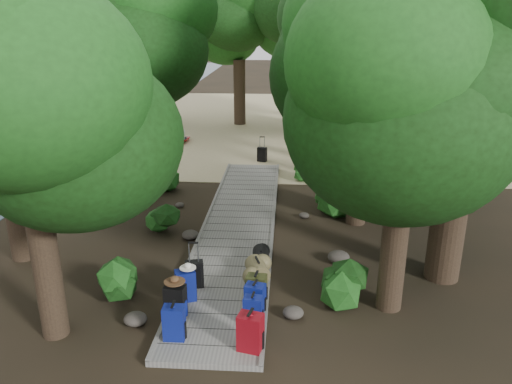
# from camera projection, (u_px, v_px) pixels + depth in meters

# --- Properties ---
(ground) EXTENTS (120.00, 120.00, 0.00)m
(ground) POSITION_uv_depth(u_px,v_px,m) (235.00, 243.00, 13.10)
(ground) COLOR black
(ground) RESTS_ON ground
(sand_beach) EXTENTS (40.00, 22.00, 0.02)m
(sand_beach) POSITION_uv_depth(u_px,v_px,m) (265.00, 122.00, 28.16)
(sand_beach) COLOR tan
(sand_beach) RESTS_ON ground
(boardwalk) EXTENTS (2.00, 12.00, 0.12)m
(boardwalk) POSITION_uv_depth(u_px,v_px,m) (239.00, 226.00, 14.02)
(boardwalk) COLOR gray
(boardwalk) RESTS_ON ground
(backpack_left_a) EXTENTS (0.39, 0.27, 0.72)m
(backpack_left_a) POSITION_uv_depth(u_px,v_px,m) (174.00, 321.00, 8.91)
(backpack_left_a) COLOR navy
(backpack_left_a) RESTS_ON boardwalk
(backpack_left_b) EXTENTS (0.42, 0.32, 0.73)m
(backpack_left_b) POSITION_uv_depth(u_px,v_px,m) (175.00, 299.00, 9.58)
(backpack_left_b) COLOR black
(backpack_left_b) RESTS_ON boardwalk
(backpack_left_c) EXTENTS (0.47, 0.41, 0.73)m
(backpack_left_c) POSITION_uv_depth(u_px,v_px,m) (185.00, 284.00, 10.14)
(backpack_left_c) COLOR navy
(backpack_left_c) RESTS_ON boardwalk
(backpack_right_a) EXTENTS (0.49, 0.40, 0.76)m
(backpack_right_a) POSITION_uv_depth(u_px,v_px,m) (250.00, 330.00, 8.60)
(backpack_right_a) COLOR maroon
(backpack_right_a) RESTS_ON boardwalk
(backpack_right_b) EXTENTS (0.38, 0.29, 0.63)m
(backpack_right_b) POSITION_uv_depth(u_px,v_px,m) (253.00, 309.00, 9.35)
(backpack_right_b) COLOR navy
(backpack_right_b) RESTS_ON boardwalk
(backpack_right_c) EXTENTS (0.43, 0.36, 0.65)m
(backpack_right_c) POSITION_uv_depth(u_px,v_px,m) (255.00, 297.00, 9.75)
(backpack_right_c) COLOR navy
(backpack_right_c) RESTS_ON boardwalk
(backpack_right_d) EXTENTS (0.44, 0.35, 0.61)m
(backpack_right_d) POSITION_uv_depth(u_px,v_px,m) (256.00, 287.00, 10.15)
(backpack_right_d) COLOR #313814
(backpack_right_d) RESTS_ON boardwalk
(duffel_right_khaki) EXTENTS (0.61, 0.76, 0.44)m
(duffel_right_khaki) POSITION_uv_depth(u_px,v_px,m) (257.00, 270.00, 11.02)
(duffel_right_khaki) COLOR brown
(duffel_right_khaki) RESTS_ON boardwalk
(duffel_right_black) EXTENTS (0.42, 0.64, 0.39)m
(duffel_right_black) POSITION_uv_depth(u_px,v_px,m) (261.00, 257.00, 11.68)
(duffel_right_black) COLOR black
(duffel_right_black) RESTS_ON boardwalk
(suitcase_on_boardwalk) EXTENTS (0.42, 0.29, 0.60)m
(suitcase_on_boardwalk) POSITION_uv_depth(u_px,v_px,m) (195.00, 274.00, 10.66)
(suitcase_on_boardwalk) COLOR black
(suitcase_on_boardwalk) RESTS_ON boardwalk
(lone_suitcase_on_sand) EXTENTS (0.42, 0.31, 0.59)m
(lone_suitcase_on_sand) POSITION_uv_depth(u_px,v_px,m) (262.00, 154.00, 20.39)
(lone_suitcase_on_sand) COLOR black
(lone_suitcase_on_sand) RESTS_ON sand_beach
(hat_brown) EXTENTS (0.41, 0.41, 0.12)m
(hat_brown) POSITION_uv_depth(u_px,v_px,m) (174.00, 279.00, 9.47)
(hat_brown) COLOR #51351E
(hat_brown) RESTS_ON backpack_left_b
(hat_white) EXTENTS (0.33, 0.33, 0.11)m
(hat_white) POSITION_uv_depth(u_px,v_px,m) (188.00, 265.00, 9.99)
(hat_white) COLOR silver
(hat_white) RESTS_ON backpack_left_c
(kayak) EXTENTS (1.58, 3.61, 0.35)m
(kayak) POSITION_uv_depth(u_px,v_px,m) (182.00, 140.00, 23.38)
(kayak) COLOR #A30E0E
(kayak) RESTS_ON sand_beach
(sun_lounger) EXTENTS (1.05, 2.15, 0.67)m
(sun_lounger) POSITION_uv_depth(u_px,v_px,m) (318.00, 145.00, 21.77)
(sun_lounger) COLOR silver
(sun_lounger) RESTS_ON sand_beach
(tree_right_a) EXTENTS (4.36, 4.36, 7.27)m
(tree_right_a) POSITION_uv_depth(u_px,v_px,m) (406.00, 133.00, 9.02)
(tree_right_a) COLOR black
(tree_right_a) RESTS_ON ground
(tree_right_b) EXTENTS (6.06, 6.06, 10.83)m
(tree_right_b) POSITION_uv_depth(u_px,v_px,m) (475.00, 28.00, 9.60)
(tree_right_b) COLOR black
(tree_right_b) RESTS_ON ground
(tree_right_c) EXTENTS (4.59, 4.59, 7.95)m
(tree_right_c) POSITION_uv_depth(u_px,v_px,m) (365.00, 83.00, 13.12)
(tree_right_c) COLOR black
(tree_right_c) RESTS_ON ground
(tree_right_d) EXTENTS (5.76, 5.76, 10.56)m
(tree_right_d) POSITION_uv_depth(u_px,v_px,m) (430.00, 29.00, 14.62)
(tree_right_d) COLOR black
(tree_right_d) RESTS_ON ground
(tree_right_e) EXTENTS (5.31, 5.31, 9.56)m
(tree_right_e) POSITION_uv_depth(u_px,v_px,m) (362.00, 42.00, 17.97)
(tree_right_e) COLOR black
(tree_right_e) RESTS_ON ground
(tree_right_f) EXTENTS (5.09, 5.09, 9.08)m
(tree_right_f) POSITION_uv_depth(u_px,v_px,m) (423.00, 46.00, 19.92)
(tree_right_f) COLOR black
(tree_right_f) RESTS_ON ground
(tree_left_a) EXTENTS (4.14, 4.14, 6.90)m
(tree_left_a) POSITION_uv_depth(u_px,v_px,m) (29.00, 156.00, 8.22)
(tree_left_a) COLOR black
(tree_left_a) RESTS_ON ground
(tree_left_c) EXTENTS (4.56, 4.56, 7.94)m
(tree_left_c) POSITION_uv_depth(u_px,v_px,m) (132.00, 75.00, 14.89)
(tree_left_c) COLOR black
(tree_left_c) RESTS_ON ground
(tree_back_a) EXTENTS (5.29, 5.29, 9.15)m
(tree_back_a) POSITION_uv_depth(u_px,v_px,m) (239.00, 38.00, 26.20)
(tree_back_a) COLOR black
(tree_back_a) RESTS_ON ground
(tree_back_b) EXTENTS (5.83, 5.83, 10.41)m
(tree_back_b) POSITION_uv_depth(u_px,v_px,m) (301.00, 26.00, 26.08)
(tree_back_b) COLOR black
(tree_back_b) RESTS_ON ground
(tree_back_c) EXTENTS (4.75, 4.75, 8.55)m
(tree_back_c) POSITION_uv_depth(u_px,v_px,m) (351.00, 44.00, 26.14)
(tree_back_c) COLOR black
(tree_back_c) RESTS_ON ground
(tree_back_d) EXTENTS (4.45, 4.45, 7.42)m
(tree_back_d) POSITION_uv_depth(u_px,v_px,m) (162.00, 55.00, 26.45)
(tree_back_d) COLOR black
(tree_back_d) RESTS_ON ground
(palm_right_a) EXTENTS (4.82, 4.82, 8.22)m
(palm_right_a) POSITION_uv_depth(u_px,v_px,m) (346.00, 64.00, 17.04)
(palm_right_a) COLOR #193F11
(palm_right_a) RESTS_ON ground
(palm_right_b) EXTENTS (4.87, 4.87, 9.41)m
(palm_right_b) POSITION_uv_depth(u_px,v_px,m) (370.00, 40.00, 21.25)
(palm_right_b) COLOR #193F11
(palm_right_b) RESTS_ON ground
(palm_right_c) EXTENTS (4.28, 4.28, 6.81)m
(palm_right_c) POSITION_uv_depth(u_px,v_px,m) (318.00, 67.00, 23.64)
(palm_right_c) COLOR #193F11
(palm_right_c) RESTS_ON ground
(palm_left_a) EXTENTS (4.15, 4.15, 6.60)m
(palm_left_a) POSITION_uv_depth(u_px,v_px,m) (116.00, 85.00, 18.04)
(palm_left_a) COLOR #193F11
(palm_left_a) RESTS_ON ground
(rock_left_a) EXTENTS (0.46, 0.41, 0.25)m
(rock_left_a) POSITION_uv_depth(u_px,v_px,m) (135.00, 319.00, 9.59)
(rock_left_a) COLOR #4C473F
(rock_left_a) RESTS_ON ground
(rock_left_b) EXTENTS (0.31, 0.28, 0.17)m
(rock_left_b) POSITION_uv_depth(u_px,v_px,m) (120.00, 267.00, 11.65)
(rock_left_b) COLOR #4C473F
(rock_left_b) RESTS_ON ground
(rock_left_c) EXTENTS (0.45, 0.41, 0.25)m
(rock_left_c) POSITION_uv_depth(u_px,v_px,m) (190.00, 235.00, 13.31)
(rock_left_c) COLOR #4C473F
(rock_left_c) RESTS_ON ground
(rock_left_d) EXTENTS (0.27, 0.25, 0.15)m
(rock_left_d) POSITION_uv_depth(u_px,v_px,m) (180.00, 205.00, 15.57)
(rock_left_d) COLOR #4C473F
(rock_left_d) RESTS_ON ground
(rock_right_a) EXTENTS (0.42, 0.38, 0.23)m
(rock_right_a) POSITION_uv_depth(u_px,v_px,m) (293.00, 313.00, 9.81)
(rock_right_a) COLOR #4C473F
(rock_right_a) RESTS_ON ground
(rock_right_b) EXTENTS (0.53, 0.47, 0.29)m
(rock_right_b) POSITION_uv_depth(u_px,v_px,m) (339.00, 257.00, 12.03)
(rock_right_b) COLOR #4C473F
(rock_right_b) RESTS_ON ground
(rock_right_c) EXTENTS (0.30, 0.27, 0.16)m
(rock_right_c) POSITION_uv_depth(u_px,v_px,m) (304.00, 215.00, 14.73)
(rock_right_c) COLOR #4C473F
(rock_right_c) RESTS_ON ground
(rock_right_d) EXTENTS (0.59, 0.53, 0.33)m
(rock_right_d) POSITION_uv_depth(u_px,v_px,m) (341.00, 192.00, 16.48)
(rock_right_d) COLOR #4C473F
(rock_right_d) RESTS_ON ground
(shrub_left_a) EXTENTS (0.95, 0.95, 0.85)m
(shrub_left_a) POSITION_uv_depth(u_px,v_px,m) (120.00, 282.00, 10.34)
(shrub_left_a) COLOR #194915
(shrub_left_a) RESTS_ON ground
(shrub_left_b) EXTENTS (0.91, 0.91, 0.82)m
(shrub_left_b) POSITION_uv_depth(u_px,v_px,m) (163.00, 219.00, 13.58)
(shrub_left_b) COLOR #194915
(shrub_left_b) RESTS_ON ground
(shrub_left_c) EXTENTS (1.11, 1.11, 1.00)m
(shrub_left_c) POSITION_uv_depth(u_px,v_px,m) (163.00, 175.00, 17.12)
(shrub_left_c) COLOR #194915
(shrub_left_c) RESTS_ON ground
(shrub_right_a) EXTENTS (0.97, 0.97, 0.88)m
(shrub_right_a) POSITION_uv_depth(u_px,v_px,m) (340.00, 285.00, 10.18)
(shrub_right_a) COLOR #194915
(shrub_right_a) RESTS_ON ground
(shrub_right_b) EXTENTS (1.37, 1.37, 1.23)m
(shrub_right_b) POSITION_uv_depth(u_px,v_px,m) (336.00, 194.00, 14.90)
(shrub_right_b) COLOR #194915
(shrub_right_b) RESTS_ON ground
(shrub_right_c) EXTENTS (0.73, 0.73, 0.65)m
(shrub_right_c) POSITION_uv_depth(u_px,v_px,m) (301.00, 171.00, 18.11)
(shrub_right_c) COLOR #194915
(shrub_right_c) RESTS_ON ground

